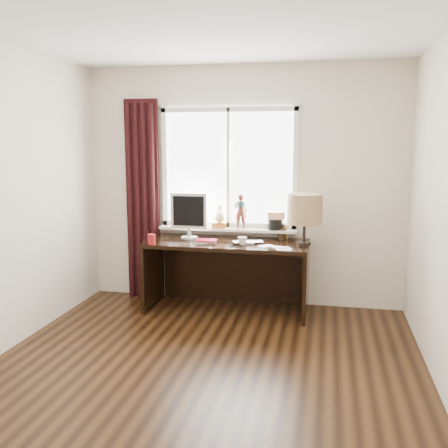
% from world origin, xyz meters
% --- Properties ---
extents(floor, '(3.50, 4.00, 0.00)m').
position_xyz_m(floor, '(0.00, 0.00, 0.00)').
color(floor, '#39210F').
rests_on(floor, ground).
extents(ceiling, '(3.50, 4.00, 0.00)m').
position_xyz_m(ceiling, '(0.00, 0.00, 2.60)').
color(ceiling, white).
rests_on(ceiling, wall_back).
extents(wall_back, '(3.50, 0.00, 2.60)m').
position_xyz_m(wall_back, '(0.00, 2.00, 1.30)').
color(wall_back, beige).
rests_on(wall_back, ground).
extents(wall_front, '(3.50, 0.00, 2.60)m').
position_xyz_m(wall_front, '(0.00, -2.00, 1.30)').
color(wall_front, beige).
rests_on(wall_front, ground).
extents(laptop, '(0.35, 0.28, 0.02)m').
position_xyz_m(laptop, '(0.14, 1.58, 0.76)').
color(laptop, silver).
rests_on(laptop, desk).
extents(mug, '(0.12, 0.12, 0.09)m').
position_xyz_m(mug, '(0.09, 1.49, 0.79)').
color(mug, white).
rests_on(mug, desk).
extents(red_cup, '(0.08, 0.08, 0.11)m').
position_xyz_m(red_cup, '(-0.82, 1.33, 0.80)').
color(red_cup, maroon).
rests_on(red_cup, desk).
extents(window, '(1.52, 0.20, 1.40)m').
position_xyz_m(window, '(-0.12, 1.95, 1.31)').
color(window, white).
rests_on(window, ground).
extents(curtain, '(0.38, 0.09, 2.25)m').
position_xyz_m(curtain, '(-1.13, 1.91, 1.12)').
color(curtain, black).
rests_on(curtain, floor).
extents(desk, '(1.70, 0.70, 0.75)m').
position_xyz_m(desk, '(-0.10, 1.73, 0.51)').
color(desk, black).
rests_on(desk, floor).
extents(monitor, '(0.40, 0.18, 0.49)m').
position_xyz_m(monitor, '(-0.54, 1.73, 1.03)').
color(monitor, beige).
rests_on(monitor, desk).
extents(notebook_stack, '(0.25, 0.20, 0.03)m').
position_xyz_m(notebook_stack, '(-0.30, 1.53, 0.77)').
color(notebook_stack, beige).
rests_on(notebook_stack, desk).
extents(brush_holder, '(0.09, 0.09, 0.25)m').
position_xyz_m(brush_holder, '(0.46, 1.88, 0.81)').
color(brush_holder, black).
rests_on(brush_holder, desk).
extents(icon_frame, '(0.10, 0.03, 0.13)m').
position_xyz_m(icon_frame, '(0.46, 1.91, 0.81)').
color(icon_frame, gold).
rests_on(icon_frame, desk).
extents(table_lamp, '(0.35, 0.35, 0.52)m').
position_xyz_m(table_lamp, '(0.70, 1.61, 1.11)').
color(table_lamp, black).
rests_on(table_lamp, desk).
extents(loose_papers, '(0.36, 0.28, 0.00)m').
position_xyz_m(loose_papers, '(0.44, 1.43, 0.75)').
color(loose_papers, white).
rests_on(loose_papers, desk).
extents(desk_cables, '(0.32, 0.48, 0.01)m').
position_xyz_m(desk_cables, '(0.12, 1.56, 0.75)').
color(desk_cables, black).
rests_on(desk_cables, desk).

